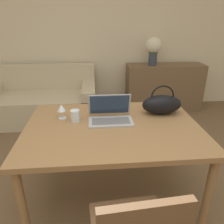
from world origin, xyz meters
The scene contains 9 objects.
wall_back centered at (0.00, 2.93, 1.35)m, with size 10.00×0.06×2.70m.
dining_table centered at (0.04, 0.60, 0.65)m, with size 1.42×1.02×0.72m.
couch centered at (-0.94, 2.41, 0.28)m, with size 1.70×0.90×0.82m.
sideboard centered at (1.13, 2.63, 0.40)m, with size 1.31×0.40×0.80m.
laptop centered at (0.03, 0.72, 0.78)m, with size 0.37×0.27×0.21m.
drinking_glass centered at (-0.27, 0.71, 0.77)m, with size 0.08×0.08×0.10m.
wine_glass centered at (-0.39, 0.78, 0.81)m, with size 0.07×0.07×0.13m.
handbag centered at (0.51, 0.81, 0.81)m, with size 0.36×0.18×0.27m.
flower_vase centered at (0.89, 2.60, 1.08)m, with size 0.26×0.26×0.45m.
Camera 1 is at (-0.10, -0.99, 1.53)m, focal length 35.00 mm.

